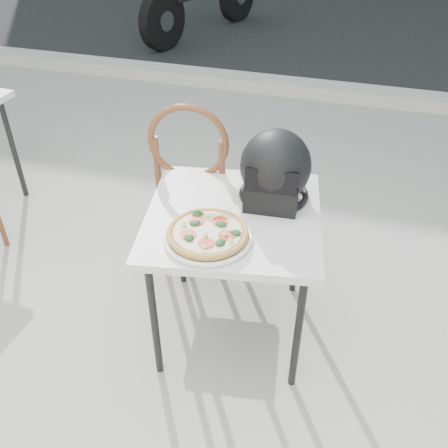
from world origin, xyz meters
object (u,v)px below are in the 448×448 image
(cafe_chair_main, at_px, (194,181))
(cafe_table_main, at_px, (233,226))
(plate, at_px, (208,237))
(pizza, at_px, (208,232))
(helmet, at_px, (275,171))

(cafe_chair_main, bearing_deg, cafe_table_main, 121.15)
(cafe_table_main, relative_size, plate, 1.96)
(plate, relative_size, pizza, 1.09)
(plate, bearing_deg, cafe_chair_main, 114.60)
(cafe_table_main, distance_m, cafe_chair_main, 0.49)
(plate, height_order, cafe_chair_main, cafe_chair_main)
(cafe_table_main, relative_size, helmet, 2.48)
(cafe_table_main, bearing_deg, plate, -104.05)
(pizza, bearing_deg, cafe_table_main, 75.97)
(cafe_table_main, height_order, cafe_chair_main, cafe_chair_main)
(plate, distance_m, cafe_chair_main, 0.64)
(cafe_table_main, height_order, pizza, pizza)
(cafe_table_main, bearing_deg, pizza, -104.03)
(cafe_chair_main, bearing_deg, pizza, 106.52)
(pizza, bearing_deg, cafe_chair_main, 114.62)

